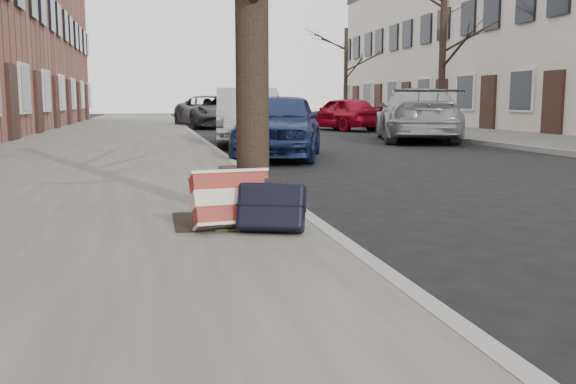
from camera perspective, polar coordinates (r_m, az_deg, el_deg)
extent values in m
plane|color=black|center=(4.99, 19.71, -5.41)|extent=(120.00, 120.00, 0.00)
cube|color=slate|center=(19.18, -15.33, 4.57)|extent=(5.00, 70.00, 0.12)
cube|color=slate|center=(21.78, 16.60, 4.90)|extent=(4.00, 70.00, 0.12)
cube|color=black|center=(5.44, -5.61, -2.51)|extent=(0.85, 0.85, 0.02)
cube|color=maroon|center=(5.05, -5.07, -0.70)|extent=(0.65, 0.42, 0.47)
cube|color=black|center=(4.90, -1.48, -1.32)|extent=(0.59, 0.46, 0.40)
imported|color=navy|center=(12.89, -0.79, 6.00)|extent=(2.63, 4.19, 1.33)
imported|color=#ACADB3|center=(16.76, -3.65, 6.71)|extent=(2.04, 4.64, 1.48)
imported|color=#37373C|center=(28.10, -6.93, 7.09)|extent=(3.08, 5.30, 1.39)
imported|color=#929599|center=(18.78, 11.34, 6.72)|extent=(3.43, 5.50, 1.49)
imported|color=maroon|center=(25.47, 4.84, 6.95)|extent=(2.77, 4.16, 1.32)
cylinder|color=black|center=(22.98, 13.58, 12.10)|extent=(0.24, 0.24, 5.44)
cylinder|color=black|center=(33.43, 5.15, 10.31)|extent=(0.20, 0.20, 4.71)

